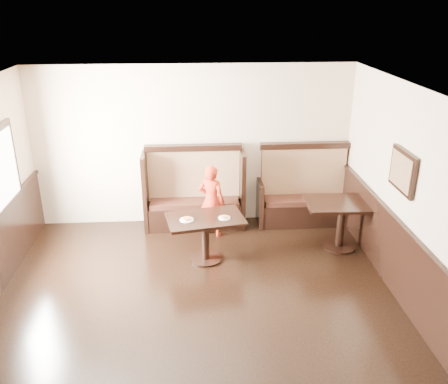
{
  "coord_description": "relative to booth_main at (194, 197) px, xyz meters",
  "views": [
    {
      "loc": [
        -0.0,
        -4.42,
        3.78
      ],
      "look_at": [
        0.46,
        2.35,
        1.0
      ],
      "focal_mm": 38.0,
      "sensor_mm": 36.0,
      "label": 1
    }
  ],
  "objects": [
    {
      "name": "pizza_plate_left",
      "position": [
        -0.12,
        -1.34,
        0.21
      ],
      "size": [
        0.21,
        0.21,
        0.04
      ],
      "color": "white",
      "rests_on": "table_main"
    },
    {
      "name": "booth_main",
      "position": [
        0.0,
        0.0,
        0.0
      ],
      "size": [
        1.75,
        0.72,
        1.45
      ],
      "color": "black",
      "rests_on": "ground"
    },
    {
      "name": "room_shell",
      "position": [
        -0.3,
        -3.01,
        0.14
      ],
      "size": [
        7.0,
        7.0,
        7.0
      ],
      "color": "#C4AB8E",
      "rests_on": "ground"
    },
    {
      "name": "pizza_plate_right",
      "position": [
        0.44,
        -1.31,
        0.21
      ],
      "size": [
        0.18,
        0.18,
        0.03
      ],
      "color": "white",
      "rests_on": "table_main"
    },
    {
      "name": "booth_neighbor",
      "position": [
        1.95,
        -0.0,
        -0.05
      ],
      "size": [
        1.65,
        0.72,
        1.45
      ],
      "color": "black",
      "rests_on": "ground"
    },
    {
      "name": "table_main",
      "position": [
        0.15,
        -1.27,
        0.03
      ],
      "size": [
        1.25,
        0.91,
        0.72
      ],
      "rotation": [
        0.0,
        0.0,
        0.18
      ],
      "color": "black",
      "rests_on": "ground"
    },
    {
      "name": "ground",
      "position": [
        0.0,
        -3.3,
        -0.53
      ],
      "size": [
        7.0,
        7.0,
        0.0
      ],
      "primitive_type": "plane",
      "color": "black",
      "rests_on": "ground"
    },
    {
      "name": "child",
      "position": [
        0.29,
        -0.42,
        0.1
      ],
      "size": [
        0.54,
        0.45,
        1.26
      ],
      "primitive_type": "imported",
      "rotation": [
        0.0,
        0.0,
        2.75
      ],
      "color": "#AE2612",
      "rests_on": "ground"
    },
    {
      "name": "table_neighbor",
      "position": [
        2.34,
        -1.01,
        0.07
      ],
      "size": [
        1.18,
        0.79,
        0.8
      ],
      "rotation": [
        0.0,
        0.0,
        -0.04
      ],
      "color": "black",
      "rests_on": "ground"
    }
  ]
}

